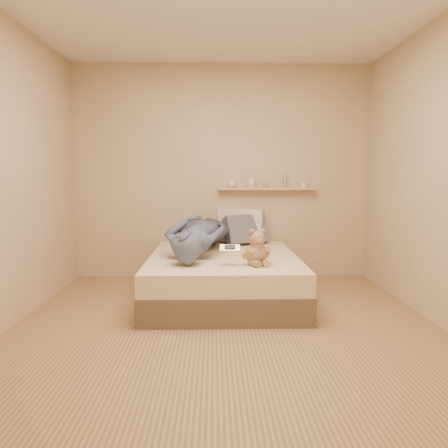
{
  "coord_description": "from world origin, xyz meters",
  "views": [
    {
      "loc": [
        -0.1,
        -3.49,
        1.26
      ],
      "look_at": [
        0.0,
        0.65,
        0.8
      ],
      "focal_mm": 35.0,
      "sensor_mm": 36.0,
      "label": 1
    }
  ],
  "objects_px": {
    "teddy_bear": "(257,250)",
    "wall_shelf": "(267,189)",
    "bed": "(223,276)",
    "dark_plush": "(183,237)",
    "pillow_grey": "(246,230)",
    "game_console": "(230,248)",
    "pillow_cream": "(241,226)",
    "person": "(199,233)"
  },
  "relations": [
    {
      "from": "teddy_bear",
      "to": "wall_shelf",
      "type": "xyz_separation_m",
      "value": [
        0.26,
        1.43,
        0.51
      ]
    },
    {
      "from": "bed",
      "to": "dark_plush",
      "type": "relative_size",
      "value": 6.93
    },
    {
      "from": "dark_plush",
      "to": "pillow_grey",
      "type": "height_order",
      "value": "pillow_grey"
    },
    {
      "from": "game_console",
      "to": "teddy_bear",
      "type": "height_order",
      "value": "teddy_bear"
    },
    {
      "from": "game_console",
      "to": "pillow_cream",
      "type": "bearing_deg",
      "value": 82.48
    },
    {
      "from": "teddy_bear",
      "to": "pillow_grey",
      "type": "distance_m",
      "value": 1.21
    },
    {
      "from": "game_console",
      "to": "pillow_cream",
      "type": "distance_m",
      "value": 1.39
    },
    {
      "from": "teddy_bear",
      "to": "pillow_cream",
      "type": "bearing_deg",
      "value": 92.75
    },
    {
      "from": "bed",
      "to": "pillow_grey",
      "type": "bearing_deg",
      "value": 67.92
    },
    {
      "from": "dark_plush",
      "to": "pillow_cream",
      "type": "bearing_deg",
      "value": 26.84
    },
    {
      "from": "pillow_grey",
      "to": "wall_shelf",
      "type": "relative_size",
      "value": 0.42
    },
    {
      "from": "bed",
      "to": "person",
      "type": "xyz_separation_m",
      "value": [
        -0.26,
        0.19,
        0.43
      ]
    },
    {
      "from": "pillow_cream",
      "to": "wall_shelf",
      "type": "relative_size",
      "value": 0.46
    },
    {
      "from": "pillow_cream",
      "to": "bed",
      "type": "bearing_deg",
      "value": -105.43
    },
    {
      "from": "dark_plush",
      "to": "pillow_grey",
      "type": "xyz_separation_m",
      "value": [
        0.73,
        0.2,
        0.05
      ]
    },
    {
      "from": "dark_plush",
      "to": "wall_shelf",
      "type": "distance_m",
      "value": 1.21
    },
    {
      "from": "bed",
      "to": "pillow_cream",
      "type": "height_order",
      "value": "pillow_cream"
    },
    {
      "from": "teddy_bear",
      "to": "pillow_grey",
      "type": "xyz_separation_m",
      "value": [
        -0.01,
        1.21,
        0.03
      ]
    },
    {
      "from": "dark_plush",
      "to": "pillow_cream",
      "type": "relative_size",
      "value": 0.5
    },
    {
      "from": "bed",
      "to": "dark_plush",
      "type": "height_order",
      "value": "dark_plush"
    },
    {
      "from": "person",
      "to": "wall_shelf",
      "type": "relative_size",
      "value": 1.42
    },
    {
      "from": "teddy_bear",
      "to": "person",
      "type": "height_order",
      "value": "person"
    },
    {
      "from": "game_console",
      "to": "wall_shelf",
      "type": "xyz_separation_m",
      "value": [
        0.5,
        1.45,
        0.49
      ]
    },
    {
      "from": "game_console",
      "to": "wall_shelf",
      "type": "distance_m",
      "value": 1.61
    },
    {
      "from": "teddy_bear",
      "to": "pillow_cream",
      "type": "xyz_separation_m",
      "value": [
        -0.06,
        1.35,
        0.06
      ]
    },
    {
      "from": "teddy_bear",
      "to": "dark_plush",
      "type": "relative_size",
      "value": 1.23
    },
    {
      "from": "teddy_bear",
      "to": "dark_plush",
      "type": "bearing_deg",
      "value": 126.36
    },
    {
      "from": "bed",
      "to": "game_console",
      "type": "distance_m",
      "value": 0.67
    },
    {
      "from": "pillow_grey",
      "to": "person",
      "type": "distance_m",
      "value": 0.73
    },
    {
      "from": "teddy_bear",
      "to": "person",
      "type": "xyz_separation_m",
      "value": [
        -0.55,
        0.71,
        0.06
      ]
    },
    {
      "from": "pillow_grey",
      "to": "wall_shelf",
      "type": "xyz_separation_m",
      "value": [
        0.27,
        0.22,
        0.48
      ]
    },
    {
      "from": "person",
      "to": "pillow_cream",
      "type": "bearing_deg",
      "value": -119.54
    },
    {
      "from": "game_console",
      "to": "teddy_bear",
      "type": "relative_size",
      "value": 0.56
    },
    {
      "from": "pillow_cream",
      "to": "dark_plush",
      "type": "bearing_deg",
      "value": -153.16
    },
    {
      "from": "person",
      "to": "wall_shelf",
      "type": "xyz_separation_m",
      "value": [
        0.81,
        0.72,
        0.45
      ]
    },
    {
      "from": "pillow_grey",
      "to": "game_console",
      "type": "bearing_deg",
      "value": -100.67
    },
    {
      "from": "person",
      "to": "wall_shelf",
      "type": "bearing_deg",
      "value": -130.6
    },
    {
      "from": "bed",
      "to": "game_console",
      "type": "relative_size",
      "value": 10.13
    },
    {
      "from": "wall_shelf",
      "to": "pillow_cream",
      "type": "bearing_deg",
      "value": -166.17
    },
    {
      "from": "teddy_bear",
      "to": "wall_shelf",
      "type": "bearing_deg",
      "value": 79.81
    },
    {
      "from": "person",
      "to": "dark_plush",
      "type": "bearing_deg",
      "value": -49.82
    },
    {
      "from": "pillow_grey",
      "to": "dark_plush",
      "type": "bearing_deg",
      "value": -164.48
    }
  ]
}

